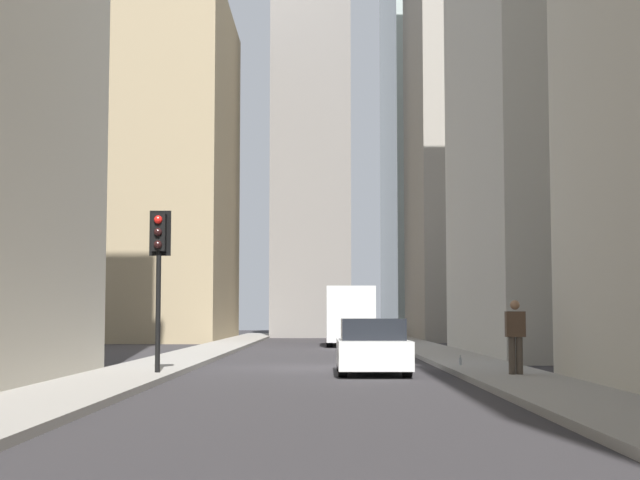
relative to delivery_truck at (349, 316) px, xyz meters
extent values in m
plane|color=#302D30|center=(-19.39, 1.40, -1.46)|extent=(135.00, 135.00, 0.00)
cube|color=gray|center=(-19.39, 5.90, -1.39)|extent=(90.00, 2.20, 0.14)
cube|color=gray|center=(-19.39, -3.10, -1.39)|extent=(90.00, 2.20, 0.14)
cube|color=#B7B2A5|center=(-11.31, -9.20, 8.78)|extent=(13.89, 10.00, 20.47)
cube|color=gray|center=(11.32, -9.20, 13.67)|extent=(12.97, 10.00, 30.25)
cube|color=#9E8966|center=(10.26, 12.00, 8.67)|extent=(15.17, 10.00, 20.26)
cube|color=gray|center=(18.54, 2.16, 10.43)|extent=(5.39, 5.39, 23.77)
cube|color=silver|center=(-0.91, 0.00, 0.08)|extent=(4.60, 2.25, 2.60)
cube|color=#38383D|center=(2.29, 0.00, -0.27)|extent=(1.90, 2.25, 1.90)
cube|color=black|center=(2.29, 0.00, 0.33)|extent=(1.92, 2.09, 0.64)
cylinder|color=black|center=(2.29, -0.98, -1.02)|extent=(0.88, 0.28, 0.88)
cylinder|color=black|center=(2.29, 0.99, -1.02)|extent=(0.88, 0.28, 0.88)
cylinder|color=black|center=(-2.31, -0.98, -1.02)|extent=(0.88, 0.28, 0.88)
cylinder|color=black|center=(-2.31, 0.99, -1.02)|extent=(0.88, 0.28, 0.88)
cube|color=silver|center=(-22.18, 0.00, -0.93)|extent=(4.30, 1.78, 0.70)
cube|color=black|center=(-22.38, 0.00, -0.31)|extent=(2.10, 1.58, 0.54)
cylinder|color=black|center=(-20.83, -0.78, -1.14)|extent=(0.64, 0.22, 0.64)
cylinder|color=black|center=(-20.83, 0.78, -1.14)|extent=(0.64, 0.22, 0.64)
cylinder|color=black|center=(-23.53, -0.78, -1.14)|extent=(0.64, 0.22, 0.64)
cylinder|color=black|center=(-23.53, 0.78, -1.14)|extent=(0.64, 0.22, 0.64)
cylinder|color=black|center=(-23.91, 5.22, 0.13)|extent=(0.12, 0.12, 2.90)
cube|color=black|center=(-23.91, 5.22, 2.03)|extent=(0.28, 0.32, 0.90)
cube|color=black|center=(-23.76, 5.22, 2.03)|extent=(0.03, 0.52, 1.10)
sphere|color=red|center=(-24.07, 5.22, 2.33)|extent=(0.20, 0.20, 0.20)
sphere|color=black|center=(-24.07, 5.22, 2.03)|extent=(0.20, 0.20, 0.20)
sphere|color=black|center=(-24.07, 5.22, 1.73)|extent=(0.20, 0.20, 0.20)
cylinder|color=#473D33|center=(-24.63, -3.28, -0.89)|extent=(0.16, 0.16, 0.86)
cylinder|color=#473D33|center=(-24.63, -3.11, -0.89)|extent=(0.16, 0.16, 0.86)
cube|color=#4C3828|center=(-24.63, -3.20, -0.17)|extent=(0.26, 0.44, 0.59)
sphere|color=#936B4C|center=(-24.63, -3.20, 0.28)|extent=(0.22, 0.22, 0.22)
cylinder|color=#999EA3|center=(-20.57, -2.49, -1.22)|extent=(0.07, 0.07, 0.20)
cylinder|color=#999EA3|center=(-20.57, -2.49, -1.08)|extent=(0.03, 0.03, 0.07)
camera|label=1|loc=(-46.90, 1.23, 0.05)|focal=53.78mm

